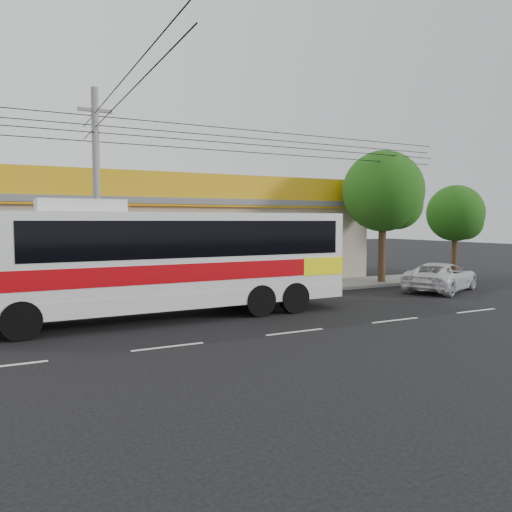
{
  "coord_description": "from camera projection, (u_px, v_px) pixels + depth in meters",
  "views": [
    {
      "loc": [
        -7.85,
        -15.38,
        3.39
      ],
      "look_at": [
        0.93,
        2.0,
        2.02
      ],
      "focal_mm": 35.0,
      "sensor_mm": 36.0,
      "label": 1
    }
  ],
  "objects": [
    {
      "name": "ground",
      "position": [
        258.0,
        318.0,
        17.46
      ],
      "size": [
        120.0,
        120.0,
        0.0
      ],
      "primitive_type": "plane",
      "color": "black",
      "rests_on": "ground"
    },
    {
      "name": "sidewalk",
      "position": [
        198.0,
        294.0,
        22.8
      ],
      "size": [
        30.0,
        3.2,
        0.15
      ],
      "primitive_type": "cube",
      "color": "slate",
      "rests_on": "ground"
    },
    {
      "name": "lane_markings",
      "position": [
        295.0,
        332.0,
        15.24
      ],
      "size": [
        50.0,
        0.12,
        0.01
      ],
      "primitive_type": null,
      "color": "silver",
      "rests_on": "ground"
    },
    {
      "name": "storefront_building",
      "position": [
        163.0,
        241.0,
        27.57
      ],
      "size": [
        22.6,
        9.2,
        5.7
      ],
      "color": "#A39584",
      "rests_on": "ground"
    },
    {
      "name": "coach_bus",
      "position": [
        171.0,
        256.0,
        17.35
      ],
      "size": [
        13.26,
        3.0,
        4.07
      ],
      "rotation": [
        0.0,
        0.0,
        0.01
      ],
      "color": "silver",
      "rests_on": "ground"
    },
    {
      "name": "motorbike_dark",
      "position": [
        56.0,
        286.0,
        20.9
      ],
      "size": [
        1.8,
        1.24,
        1.06
      ],
      "primitive_type": "imported",
      "rotation": [
        0.0,
        0.0,
        1.1
      ],
      "color": "black",
      "rests_on": "sidewalk"
    },
    {
      "name": "white_car",
      "position": [
        441.0,
        277.0,
        24.19
      ],
      "size": [
        5.46,
        4.08,
        1.38
      ],
      "primitive_type": "imported",
      "rotation": [
        0.0,
        0.0,
        1.98
      ],
      "color": "silver",
      "rests_on": "ground"
    },
    {
      "name": "utility_pole",
      "position": [
        95.0,
        127.0,
        18.61
      ],
      "size": [
        34.0,
        14.0,
        8.35
      ],
      "color": "#61605E",
      "rests_on": "ground"
    },
    {
      "name": "tree_near",
      "position": [
        386.0,
        194.0,
        26.48
      ],
      "size": [
        4.3,
        4.3,
        7.13
      ],
      "color": "black",
      "rests_on": "ground"
    },
    {
      "name": "tree_far",
      "position": [
        457.0,
        215.0,
        29.61
      ],
      "size": [
        3.33,
        3.33,
        5.53
      ],
      "color": "black",
      "rests_on": "ground"
    }
  ]
}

